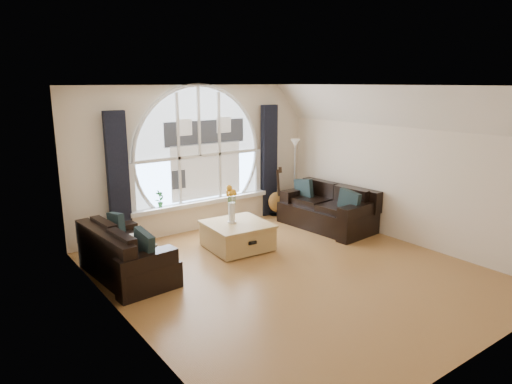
# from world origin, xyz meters

# --- Properties ---
(ground) EXTENTS (5.00, 5.50, 0.01)m
(ground) POSITION_xyz_m (0.00, 0.00, 0.00)
(ground) COLOR brown
(ground) RESTS_ON ground
(ceiling) EXTENTS (5.00, 5.50, 0.01)m
(ceiling) POSITION_xyz_m (0.00, 0.00, 2.70)
(ceiling) COLOR silver
(ceiling) RESTS_ON ground
(wall_back) EXTENTS (5.00, 0.01, 2.70)m
(wall_back) POSITION_xyz_m (0.00, 2.75, 1.35)
(wall_back) COLOR beige
(wall_back) RESTS_ON ground
(wall_front) EXTENTS (5.00, 0.01, 2.70)m
(wall_front) POSITION_xyz_m (0.00, -2.75, 1.35)
(wall_front) COLOR beige
(wall_front) RESTS_ON ground
(wall_left) EXTENTS (0.01, 5.50, 2.70)m
(wall_left) POSITION_xyz_m (-2.50, 0.00, 1.35)
(wall_left) COLOR beige
(wall_left) RESTS_ON ground
(wall_right) EXTENTS (0.01, 5.50, 2.70)m
(wall_right) POSITION_xyz_m (2.50, 0.00, 1.35)
(wall_right) COLOR beige
(wall_right) RESTS_ON ground
(attic_slope) EXTENTS (0.92, 5.50, 0.72)m
(attic_slope) POSITION_xyz_m (2.20, 0.00, 2.35)
(attic_slope) COLOR silver
(attic_slope) RESTS_ON ground
(arched_window) EXTENTS (2.60, 0.06, 2.15)m
(arched_window) POSITION_xyz_m (0.00, 2.72, 1.62)
(arched_window) COLOR silver
(arched_window) RESTS_ON wall_back
(window_sill) EXTENTS (2.90, 0.22, 0.08)m
(window_sill) POSITION_xyz_m (0.00, 2.65, 0.51)
(window_sill) COLOR white
(window_sill) RESTS_ON wall_back
(window_frame) EXTENTS (2.76, 0.08, 2.15)m
(window_frame) POSITION_xyz_m (0.00, 2.69, 1.62)
(window_frame) COLOR white
(window_frame) RESTS_ON wall_back
(neighbor_house) EXTENTS (1.70, 0.02, 1.50)m
(neighbor_house) POSITION_xyz_m (0.15, 2.71, 1.50)
(neighbor_house) COLOR silver
(neighbor_house) RESTS_ON wall_back
(curtain_left) EXTENTS (0.35, 0.12, 2.30)m
(curtain_left) POSITION_xyz_m (-1.60, 2.63, 1.15)
(curtain_left) COLOR black
(curtain_left) RESTS_ON ground
(curtain_right) EXTENTS (0.35, 0.12, 2.30)m
(curtain_right) POSITION_xyz_m (1.60, 2.63, 1.15)
(curtain_right) COLOR black
(curtain_right) RESTS_ON ground
(sofa_left) EXTENTS (0.95, 1.72, 0.74)m
(sofa_left) POSITION_xyz_m (-2.01, 1.29, 0.40)
(sofa_left) COLOR black
(sofa_left) RESTS_ON ground
(sofa_right) EXTENTS (1.07, 1.89, 0.81)m
(sofa_right) POSITION_xyz_m (1.95, 1.26, 0.40)
(sofa_right) COLOR black
(sofa_right) RESTS_ON ground
(coffee_chest) EXTENTS (1.07, 1.07, 0.49)m
(coffee_chest) POSITION_xyz_m (-0.09, 1.31, 0.24)
(coffee_chest) COLOR #AD884D
(coffee_chest) RESTS_ON ground
(throw_blanket) EXTENTS (0.60, 0.60, 0.10)m
(throw_blanket) POSITION_xyz_m (-1.96, 1.22, 0.50)
(throw_blanket) COLOR silver
(throw_blanket) RESTS_ON sofa_left
(vase_flowers) EXTENTS (0.24, 0.24, 0.70)m
(vase_flowers) POSITION_xyz_m (-0.15, 1.38, 0.84)
(vase_flowers) COLOR white
(vase_flowers) RESTS_ON coffee_chest
(floor_lamp) EXTENTS (0.24, 0.24, 1.60)m
(floor_lamp) POSITION_xyz_m (2.07, 2.35, 0.80)
(floor_lamp) COLOR #B2B2B2
(floor_lamp) RESTS_ON ground
(guitar) EXTENTS (0.42, 0.34, 1.06)m
(guitar) POSITION_xyz_m (1.66, 2.44, 0.53)
(guitar) COLOR olive
(guitar) RESTS_ON ground
(potted_plant) EXTENTS (0.19, 0.17, 0.31)m
(potted_plant) POSITION_xyz_m (-0.86, 2.65, 0.71)
(potted_plant) COLOR #1E6023
(potted_plant) RESTS_ON window_sill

